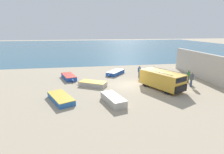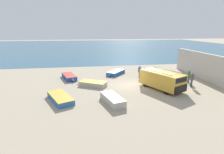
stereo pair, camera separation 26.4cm
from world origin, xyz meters
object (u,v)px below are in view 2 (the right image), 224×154
object	(u,v)px
fisherman_0	(192,78)
fishing_rowboat_5	(69,77)
fishing_rowboat_1	(60,98)
fishing_rowboat_0	(112,99)
fishing_rowboat_3	(115,73)
fisherman_1	(189,75)
parked_van	(162,79)
fishing_rowboat_4	(158,74)
fishing_rowboat_2	(92,83)
fisherman_2	(140,71)

from	to	relation	value
fisherman_0	fishing_rowboat_5	bearing A→B (deg)	-7.27
fishing_rowboat_1	fishing_rowboat_0	bearing A→B (deg)	-129.42
fishing_rowboat_0	fishing_rowboat_3	bearing A→B (deg)	-27.60
fishing_rowboat_3	fisherman_1	xyz separation A→B (m)	(8.60, -5.59, 0.71)
fisherman_1	fishing_rowboat_1	bearing A→B (deg)	-80.71
parked_van	fishing_rowboat_4	size ratio (longest dim) A/B	1.42
fishing_rowboat_0	fishing_rowboat_3	world-z (taller)	fishing_rowboat_0
parked_van	fishing_rowboat_5	bearing A→B (deg)	-143.98
fishing_rowboat_1	fisherman_0	xyz separation A→B (m)	(15.01, 1.80, 0.83)
parked_van	fisherman_1	bearing A→B (deg)	85.43
fisherman_0	fishing_rowboat_2	bearing A→B (deg)	3.15
fishing_rowboat_4	fishing_rowboat_5	xyz separation A→B (m)	(-13.04, 0.05, 0.02)
fishing_rowboat_0	parked_van	bearing A→B (deg)	-80.47
fishing_rowboat_1	fishing_rowboat_2	xyz separation A→B (m)	(3.31, 4.11, 0.01)
fishing_rowboat_5	fishing_rowboat_3	bearing A→B (deg)	83.81
parked_van	fisherman_1	xyz separation A→B (m)	(4.43, 1.72, -0.13)
fishing_rowboat_0	fisherman_2	world-z (taller)	fisherman_2
fisherman_0	fisherman_1	world-z (taller)	fisherman_0
parked_van	fisherman_1	size ratio (longest dim) A/B	3.37
fishing_rowboat_3	fisherman_0	distance (m)	10.81
fishing_rowboat_4	fisherman_2	bearing A→B (deg)	89.47
fishing_rowboat_2	fishing_rowboat_3	size ratio (longest dim) A/B	1.04
fishing_rowboat_0	fisherman_2	size ratio (longest dim) A/B	2.36
fishing_rowboat_3	fishing_rowboat_5	bearing A→B (deg)	-38.46
fishing_rowboat_5	fisherman_1	xyz separation A→B (m)	(15.37, -4.16, 0.70)
fishing_rowboat_2	fisherman_0	xyz separation A→B (m)	(11.71, -2.31, 0.82)
fishing_rowboat_3	fishing_rowboat_4	world-z (taller)	fishing_rowboat_3
fishing_rowboat_0	fisherman_1	bearing A→B (deg)	-82.24
fisherman_0	fishing_rowboat_3	bearing A→B (deg)	-28.03
fishing_rowboat_1	fisherman_2	size ratio (longest dim) A/B	2.65
fishing_rowboat_2	fishing_rowboat_4	xyz separation A→B (m)	(10.02, 3.47, -0.00)
fishing_rowboat_4	fisherman_0	size ratio (longest dim) A/B	2.15
fishing_rowboat_4	fisherman_1	size ratio (longest dim) A/B	2.37
fisherman_0	fisherman_2	size ratio (longest dim) A/B	1.06
fishing_rowboat_1	fisherman_1	distance (m)	16.04
fishing_rowboat_4	fishing_rowboat_3	bearing A→B (deg)	61.11
fisherman_0	fisherman_2	xyz separation A→B (m)	(-4.89, 4.92, -0.06)
fisherman_1	fisherman_2	bearing A→B (deg)	-123.65
fisherman_1	fishing_rowboat_4	bearing A→B (deg)	-153.69
fishing_rowboat_0	fishing_rowboat_4	size ratio (longest dim) A/B	1.04
fishing_rowboat_5	fisherman_0	size ratio (longest dim) A/B	2.34
fishing_rowboat_1	fishing_rowboat_2	world-z (taller)	fishing_rowboat_2
fisherman_0	fishing_rowboat_4	bearing A→B (deg)	-59.37
fishing_rowboat_0	fisherman_0	world-z (taller)	fisherman_0
fishing_rowboat_4	fishing_rowboat_1	bearing A→B (deg)	104.01
fishing_rowboat_5	fisherman_2	size ratio (longest dim) A/B	2.48
parked_van	fishing_rowboat_1	size ratio (longest dim) A/B	1.21
parked_van	fishing_rowboat_3	size ratio (longest dim) A/B	1.48
parked_van	fisherman_1	world-z (taller)	parked_van
fishing_rowboat_2	fisherman_1	xyz separation A→B (m)	(12.34, -0.64, 0.72)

